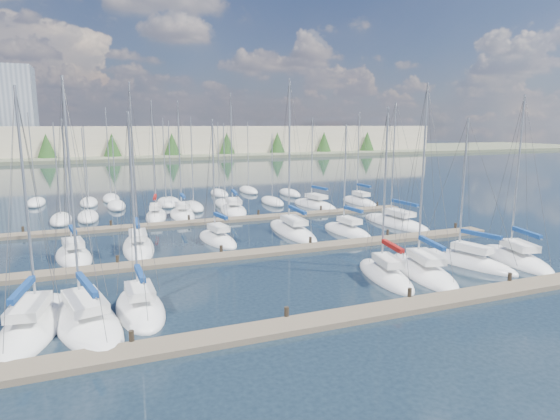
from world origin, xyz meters
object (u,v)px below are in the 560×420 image
object	(u,v)px
sailboat_g	(515,259)
sailboat_a	(33,325)
sailboat_e	(422,271)
sailboat_k	(292,231)
sailboat_h	(74,256)
sailboat_j	(217,239)
sailboat_r	(359,202)
sailboat_q	(314,205)
sailboat_d	(385,275)
sailboat_c	(140,308)
sailboat_b	(85,319)
sailboat_p	(233,210)
sailboat_m	(396,223)
sailboat_o	(182,214)
sailboat_f	(466,262)
sailboat_l	(347,231)
sailboat_i	(138,247)
sailboat_n	(156,216)

from	to	relation	value
sailboat_g	sailboat_a	distance (m)	33.63
sailboat_e	sailboat_k	xyz separation A→B (m)	(-3.68, 15.26, 0.00)
sailboat_h	sailboat_a	world-z (taller)	sailboat_a
sailboat_j	sailboat_r	xyz separation A→B (m)	(23.15, 13.68, 0.01)
sailboat_h	sailboat_r	size ratio (longest dim) A/B	0.90
sailboat_g	sailboat_e	bearing A→B (deg)	-168.04
sailboat_r	sailboat_a	world-z (taller)	sailboat_a
sailboat_q	sailboat_d	bearing A→B (deg)	-115.69
sailboat_d	sailboat_h	distance (m)	24.27
sailboat_j	sailboat_q	distance (m)	21.47
sailboat_k	sailboat_q	xyz separation A→B (m)	(8.73, 13.05, -0.01)
sailboat_c	sailboat_e	bearing A→B (deg)	-2.70
sailboat_b	sailboat_r	bearing A→B (deg)	27.00
sailboat_r	sailboat_e	bearing A→B (deg)	-113.76
sailboat_d	sailboat_j	size ratio (longest dim) A/B	1.06
sailboat_p	sailboat_m	size ratio (longest dim) A/B	1.10
sailboat_o	sailboat_m	xyz separation A→B (m)	(20.43, -13.02, -0.02)
sailboat_g	sailboat_q	xyz separation A→B (m)	(-3.68, 28.49, -0.01)
sailboat_f	sailboat_b	bearing A→B (deg)	166.43
sailboat_m	sailboat_c	bearing A→B (deg)	-156.88
sailboat_r	sailboat_p	distance (m)	17.63
sailboat_e	sailboat_l	size ratio (longest dim) A/B	1.25
sailboat_j	sailboat_k	distance (m)	7.75
sailboat_e	sailboat_q	xyz separation A→B (m)	(5.06, 28.31, -0.01)
sailboat_d	sailboat_h	size ratio (longest dim) A/B	1.06
sailboat_o	sailboat_p	xyz separation A→B (m)	(6.40, 0.82, -0.01)
sailboat_o	sailboat_p	bearing A→B (deg)	9.97
sailboat_k	sailboat_i	bearing A→B (deg)	-174.80
sailboat_h	sailboat_f	distance (m)	30.77
sailboat_l	sailboat_a	bearing A→B (deg)	-158.82
sailboat_h	sailboat_e	bearing A→B (deg)	-38.84
sailboat_i	sailboat_c	bearing A→B (deg)	-91.74
sailboat_d	sailboat_q	size ratio (longest dim) A/B	1.02
sailboat_b	sailboat_c	bearing A→B (deg)	-3.65
sailboat_c	sailboat_k	size ratio (longest dim) A/B	0.77
sailboat_l	sailboat_o	bearing A→B (deg)	127.31
sailboat_d	sailboat_i	world-z (taller)	sailboat_i
sailboat_c	sailboat_r	bearing A→B (deg)	39.86
sailboat_h	sailboat_f	bearing A→B (deg)	-33.52
sailboat_l	sailboat_h	bearing A→B (deg)	174.06
sailboat_d	sailboat_k	world-z (taller)	sailboat_k
sailboat_m	sailboat_n	distance (m)	26.87
sailboat_o	sailboat_k	size ratio (longest dim) A/B	0.89
sailboat_c	sailboat_l	size ratio (longest dim) A/B	1.06
sailboat_c	sailboat_r	size ratio (longest dim) A/B	0.92
sailboat_b	sailboat_n	world-z (taller)	sailboat_n
sailboat_i	sailboat_a	distance (m)	15.83
sailboat_j	sailboat_h	bearing A→B (deg)	177.22
sailboat_c	sailboat_h	world-z (taller)	sailboat_c
sailboat_m	sailboat_k	xyz separation A→B (m)	(-11.84, 0.49, 0.01)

